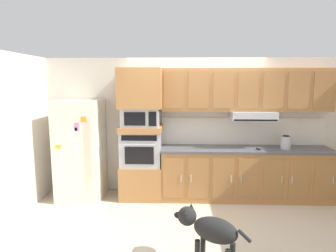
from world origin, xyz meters
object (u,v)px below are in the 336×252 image
at_px(built_in_oven, 141,148).
at_px(microwave, 141,117).
at_px(refrigerator, 80,150).
at_px(screwdriver, 259,149).
at_px(dog, 209,229).
at_px(electric_kettle, 286,142).

height_order(built_in_oven, microwave, microwave).
bearing_deg(refrigerator, screwdriver, -1.01).
xyz_separation_m(refrigerator, dog, (2.08, -1.90, -0.44)).
distance_m(built_in_oven, screwdriver, 2.04).
distance_m(refrigerator, screwdriver, 3.11).
height_order(microwave, screwdriver, microwave).
relative_size(built_in_oven, screwdriver, 4.40).
xyz_separation_m(built_in_oven, dog, (1.00, -1.97, -0.46)).
height_order(refrigerator, built_in_oven, refrigerator).
xyz_separation_m(built_in_oven, microwave, (0.00, -0.00, 0.56)).
xyz_separation_m(screwdriver, dog, (-1.03, -1.84, -0.50)).
height_order(built_in_oven, electric_kettle, built_in_oven).
bearing_deg(dog, screwdriver, -89.59).
relative_size(built_in_oven, dog, 0.83).
distance_m(refrigerator, dog, 2.85).
relative_size(refrigerator, screwdriver, 11.06).
relative_size(refrigerator, microwave, 2.73).
distance_m(screwdriver, electric_kettle, 0.49).
xyz_separation_m(built_in_oven, electric_kettle, (2.51, -0.05, 0.13)).
distance_m(microwave, screwdriver, 2.10).
bearing_deg(microwave, refrigerator, -176.40).
bearing_deg(built_in_oven, screwdriver, -3.45).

